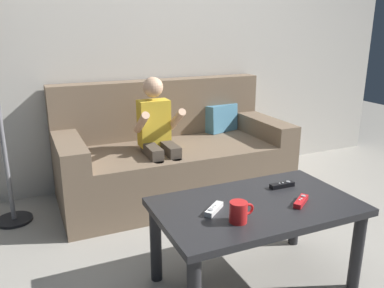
% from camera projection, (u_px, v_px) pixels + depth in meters
% --- Properties ---
extents(ground_plane, '(9.08, 9.08, 0.00)m').
position_uv_depth(ground_plane, '(286.00, 287.00, 2.02)').
color(ground_plane, '#9E998E').
extents(wall_back, '(4.54, 0.05, 2.50)m').
position_uv_depth(wall_back, '(165.00, 31.00, 3.19)').
color(wall_back, beige).
rests_on(wall_back, ground).
extents(couch, '(1.74, 0.80, 0.88)m').
position_uv_depth(couch, '(173.00, 157.00, 3.08)').
color(couch, '#75604C').
rests_on(couch, ground).
extents(person_seated_on_couch, '(0.31, 0.38, 0.95)m').
position_uv_depth(person_seated_on_couch, '(158.00, 135.00, 2.78)').
color(person_seated_on_couch, '#4C4238').
rests_on(person_seated_on_couch, ground).
extents(coffee_table, '(0.99, 0.58, 0.46)m').
position_uv_depth(coffee_table, '(256.00, 216.00, 1.94)').
color(coffee_table, '#232326').
rests_on(coffee_table, ground).
extents(game_remote_black_near_edge, '(0.14, 0.04, 0.03)m').
position_uv_depth(game_remote_black_near_edge, '(282.00, 185.00, 2.10)').
color(game_remote_black_near_edge, black).
rests_on(game_remote_black_near_edge, coffee_table).
extents(game_remote_white_center, '(0.13, 0.12, 0.03)m').
position_uv_depth(game_remote_white_center, '(214.00, 209.00, 1.83)').
color(game_remote_white_center, white).
rests_on(game_remote_white_center, coffee_table).
extents(game_remote_red_far_corner, '(0.13, 0.11, 0.03)m').
position_uv_depth(game_remote_red_far_corner, '(301.00, 201.00, 1.91)').
color(game_remote_red_far_corner, red).
rests_on(game_remote_red_far_corner, coffee_table).
extents(coffee_mug, '(0.12, 0.08, 0.09)m').
position_uv_depth(coffee_mug, '(239.00, 212.00, 1.72)').
color(coffee_mug, red).
rests_on(coffee_mug, coffee_table).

